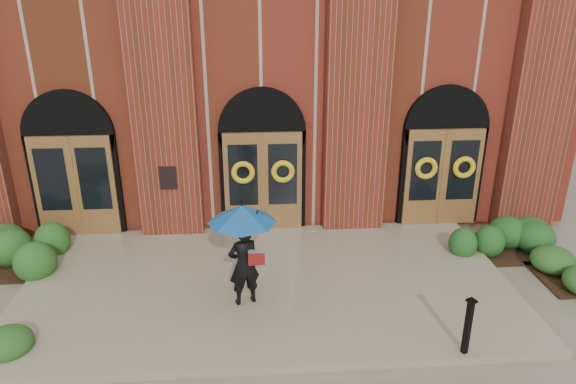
{
  "coord_description": "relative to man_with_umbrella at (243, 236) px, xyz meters",
  "views": [
    {
      "loc": [
        -0.23,
        -9.11,
        5.75
      ],
      "look_at": [
        0.49,
        1.0,
        1.79
      ],
      "focal_mm": 32.0,
      "sensor_mm": 36.0,
      "label": 1
    }
  ],
  "objects": [
    {
      "name": "hedge_wall_right",
      "position": [
        5.77,
        1.83,
        -1.22
      ],
      "size": [
        2.73,
        1.09,
        0.7
      ],
      "primitive_type": "ellipsoid",
      "color": "#1E4E1B",
      "rests_on": "ground"
    },
    {
      "name": "man_with_umbrella",
      "position": [
        0.0,
        0.0,
        0.0
      ],
      "size": [
        1.61,
        1.61,
        2.03
      ],
      "rotation": [
        0.0,
        0.0,
        3.47
      ],
      "color": "black",
      "rests_on": "landing"
    },
    {
      "name": "ground",
      "position": [
        0.45,
        0.59,
        -1.57
      ],
      "size": [
        90.0,
        90.0,
        0.0
      ],
      "primitive_type": "plane",
      "color": "gray",
      "rests_on": "ground"
    },
    {
      "name": "landing",
      "position": [
        0.45,
        0.74,
        -1.49
      ],
      "size": [
        10.0,
        5.3,
        0.15
      ],
      "primitive_type": "cube",
      "color": "gray",
      "rests_on": "ground"
    },
    {
      "name": "church_building",
      "position": [
        0.45,
        9.38,
        1.93
      ],
      "size": [
        16.2,
        12.53,
        7.0
      ],
      "color": "maroon",
      "rests_on": "ground"
    },
    {
      "name": "metal_post",
      "position": [
        3.64,
        -1.76,
        -0.88
      ],
      "size": [
        0.18,
        0.18,
        1.02
      ],
      "rotation": [
        0.0,
        0.0,
        0.39
      ],
      "color": "black",
      "rests_on": "landing"
    }
  ]
}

